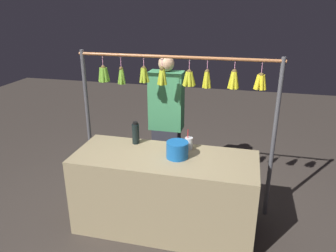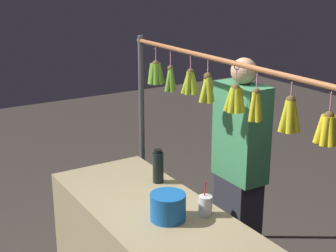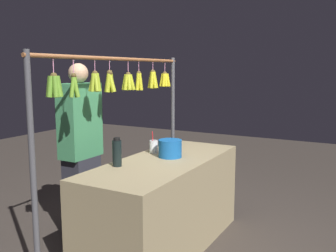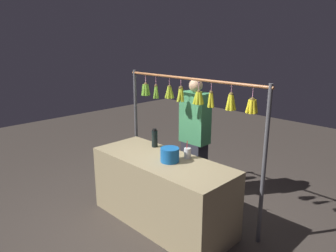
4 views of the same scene
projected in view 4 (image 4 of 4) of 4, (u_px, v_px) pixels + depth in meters
The scene contains 7 objects.
ground_plane at pixel (162, 221), 3.88m from camera, with size 12.00×12.00×0.00m, color #3E3630.
market_counter at pixel (162, 191), 3.77m from camera, with size 1.81×0.71×0.82m, color tan.
display_rack at pixel (190, 111), 3.85m from camera, with size 2.14×0.14×1.75m.
water_bottle at pixel (155, 138), 4.05m from camera, with size 0.08×0.08×0.24m.
blue_bucket at pixel (170, 155), 3.56m from camera, with size 0.21×0.21×0.16m, color #185EAC.
drink_cup at pixel (187, 153), 3.67m from camera, with size 0.08×0.08×0.21m.
vendor_person at pixel (195, 140), 4.33m from camera, with size 0.40×0.22×1.67m.
Camera 4 is at (-2.48, 2.37, 2.15)m, focal length 33.61 mm.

